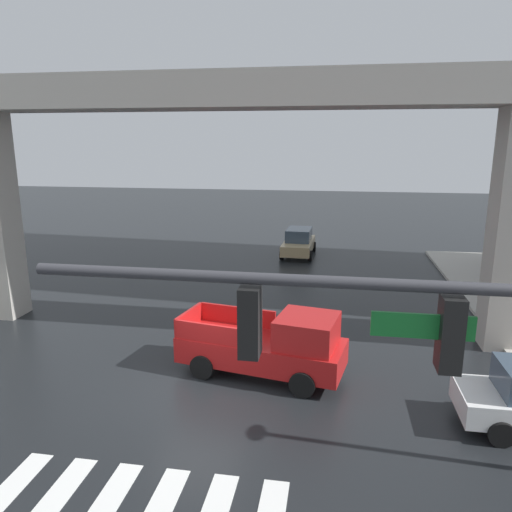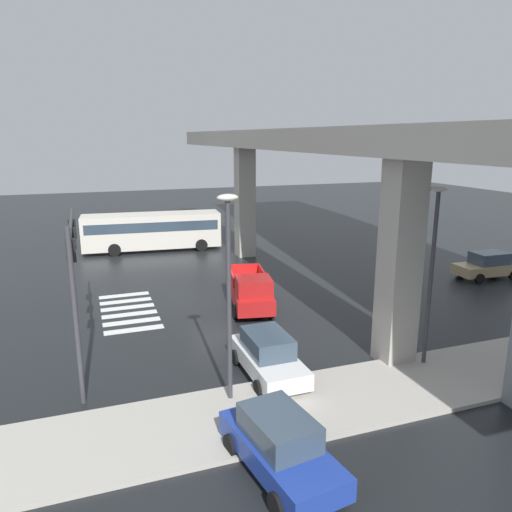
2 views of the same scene
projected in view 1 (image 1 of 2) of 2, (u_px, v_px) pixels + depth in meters
The scene contains 4 objects.
ground_plane at pixel (196, 395), 13.87m from camera, with size 120.00×120.00×0.00m, color black.
elevated_overpass at pixel (231, 115), 16.91m from camera, with size 49.70×2.28×9.41m.
pickup_truck at pixel (270, 346), 14.82m from camera, with size 5.37×2.83×2.08m.
sedan_tan at pixel (299, 242), 30.72m from camera, with size 2.09×4.36×1.72m.
Camera 1 is at (3.77, -12.11, 7.10)m, focal length 33.82 mm.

